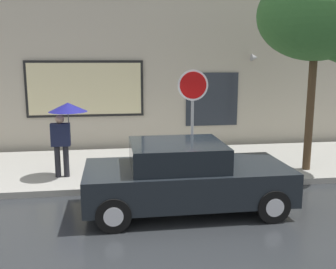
% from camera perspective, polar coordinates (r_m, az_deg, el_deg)
% --- Properties ---
extents(ground_plane, '(60.00, 60.00, 0.00)m').
position_cam_1_polar(ground_plane, '(8.19, -3.41, -10.81)').
color(ground_plane, '#282B2D').
extents(sidewalk, '(20.00, 4.00, 0.15)m').
position_cam_1_polar(sidewalk, '(11.01, -4.76, -4.69)').
color(sidewalk, gray).
rests_on(sidewalk, ground).
extents(building_facade, '(20.00, 0.67, 7.00)m').
position_cam_1_polar(building_facade, '(13.10, -5.74, 12.84)').
color(building_facade, '#B2A893').
rests_on(building_facade, ground).
extents(parked_car, '(4.08, 1.93, 1.41)m').
position_cam_1_polar(parked_car, '(7.93, 2.46, -6.23)').
color(parked_car, black).
rests_on(parked_car, ground).
extents(pedestrian_with_umbrella, '(0.94, 0.94, 1.85)m').
position_cam_1_polar(pedestrian_with_umbrella, '(9.81, -14.78, 2.23)').
color(pedestrian_with_umbrella, black).
rests_on(pedestrian_with_umbrella, sidewalk).
extents(street_tree, '(2.99, 2.54, 5.08)m').
position_cam_1_polar(street_tree, '(10.75, 21.77, 15.45)').
color(street_tree, '#4C3823').
rests_on(street_tree, sidewalk).
extents(stop_sign, '(0.76, 0.10, 2.64)m').
position_cam_1_polar(stop_sign, '(9.64, 3.64, 4.86)').
color(stop_sign, gray).
rests_on(stop_sign, sidewalk).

